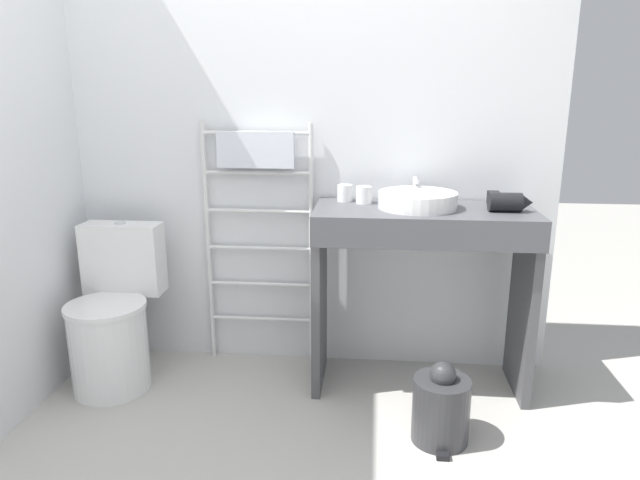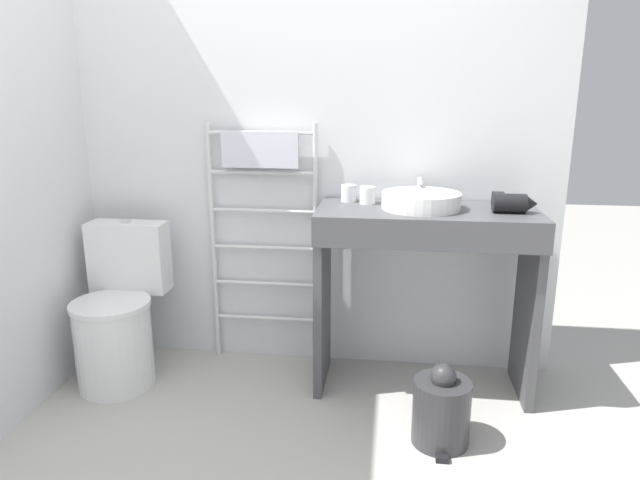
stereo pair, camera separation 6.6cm
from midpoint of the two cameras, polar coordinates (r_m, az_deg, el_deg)
name	(u,v)px [view 1 (the left image)]	position (r m, az deg, el deg)	size (l,w,h in m)	color
wall_back	(301,104)	(2.91, -2.55, 13.40)	(2.54, 0.12, 2.69)	silver
toilet	(113,322)	(2.99, -20.58, -7.69)	(0.39, 0.50, 0.78)	white
towel_radiator	(257,198)	(2.89, -6.92, 4.20)	(0.56, 0.06, 1.26)	silver
vanity_counter	(421,268)	(2.70, 9.43, -2.81)	(1.00, 0.46, 0.89)	#4C4C51
sink_basin	(418,200)	(2.64, 9.03, 4.02)	(0.36, 0.36, 0.07)	white
faucet	(415,186)	(2.81, 8.86, 5.40)	(0.02, 0.10, 0.11)	silver
cup_near_wall	(345,193)	(2.77, 1.83, 4.72)	(0.07, 0.07, 0.08)	white
cup_near_edge	(364,195)	(2.72, 3.73, 4.52)	(0.07, 0.07, 0.08)	white
hair_dryer	(507,202)	(2.67, 17.51, 3.68)	(0.19, 0.17, 0.09)	black
trash_bin	(441,407)	(2.49, 11.23, -16.11)	(0.24, 0.27, 0.35)	#333335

